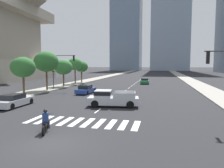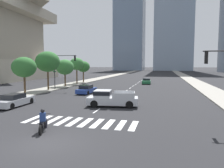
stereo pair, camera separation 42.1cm
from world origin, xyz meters
The scene contains 17 objects.
ground_plane centered at (0.00, 0.00, 0.00)m, with size 800.00×800.00×0.00m, color #232326.
sidewalk_east centered at (13.58, 30.00, 0.07)m, with size 4.00×260.00×0.15m, color gray.
sidewalk_west centered at (-13.58, 30.00, 0.07)m, with size 4.00×260.00×0.15m, color gray.
crosswalk_near centered at (0.00, 4.59, 0.00)m, with size 8.55×2.53×0.01m.
lane_divider_center centered at (0.00, 32.59, 0.00)m, with size 0.14×50.00×0.01m.
motorcycle_lead centered at (-1.49, 2.00, 0.58)m, with size 1.02×2.09×1.49m.
pickup_truck centered at (0.67, 11.09, 0.81)m, with size 5.43×2.72×1.67m.
sedan_green_0 centered at (2.20, 38.44, 0.59)m, with size 2.13×4.85×1.26m.
sedan_silver_1 centered at (-8.97, 8.67, 0.61)m, with size 1.91×4.76×1.32m.
sedan_blue_2 centered at (-5.19, 19.62, 0.60)m, with size 1.98×4.30×1.31m.
traffic_signal_far centered at (-10.91, 23.11, 4.33)m, with size 4.40×0.28×6.14m.
street_tree_nearest centered at (-12.78, 15.50, 3.97)m, with size 3.32×3.32×5.25m.
street_tree_second centered at (-12.78, 21.62, 4.83)m, with size 4.00×4.00×6.40m.
street_tree_third centered at (-12.78, 27.86, 3.87)m, with size 3.52×3.52×5.23m.
street_tree_fourth centered at (-12.78, 33.61, 4.49)m, with size 3.20×3.20×5.72m.
street_tree_fifth centered at (-12.78, 37.53, 3.88)m, with size 3.10×3.10×5.06m.
office_tower_left_skyline centered at (-21.65, 162.62, 39.53)m, with size 22.97×24.99×89.93m.
Camera 1 is at (5.65, -9.97, 4.29)m, focal length 33.69 mm.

